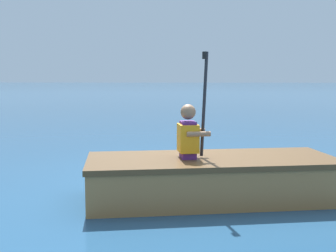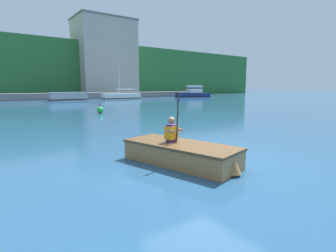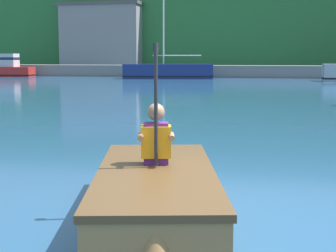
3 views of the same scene
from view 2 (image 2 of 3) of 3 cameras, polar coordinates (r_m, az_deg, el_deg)
The scene contains 10 objects.
ground_plane at distance 6.79m, azimuth 7.69°, elevation -6.88°, with size 300.00×300.00×0.00m, color navy.
shoreline_ridge at distance 59.84m, azimuth -32.29°, elevation 10.47°, with size 120.00×20.00×10.29m.
waterfront_office_block_center at distance 55.42m, azimuth -13.59°, elevation 14.19°, with size 11.22×8.41×14.90m.
marina_dock at distance 40.16m, azimuth -29.74°, elevation 5.52°, with size 59.05×2.40×0.90m.
moored_boat_dock_center_near at distance 46.48m, azimuth 5.56°, elevation 7.21°, with size 6.34×3.19×2.06m.
moored_boat_dock_center_far at distance 38.77m, azimuth -10.09°, elevation 6.36°, with size 5.62×2.06×5.14m.
moored_boat_dock_east_inner at distance 35.99m, azimuth -20.84°, elevation 5.97°, with size 4.72×1.77×1.10m.
rowboat_foreground at distance 6.17m, azimuth 3.08°, elevation -5.77°, with size 1.74×3.00×0.48m.
person_paddler at distance 6.25m, azimuth 0.84°, elevation -1.02°, with size 0.41×0.39×1.18m.
channel_buoy at distance 18.49m, azimuth -14.56°, elevation 3.39°, with size 0.44×0.44×0.72m.
Camera 2 is at (-4.55, -4.71, 1.80)m, focal length 28.00 mm.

